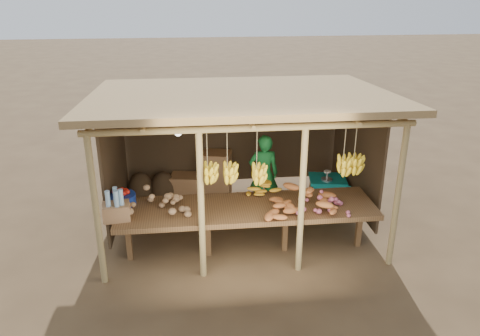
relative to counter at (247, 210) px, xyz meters
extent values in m
plane|color=brown|center=(0.00, 0.95, -0.74)|extent=(60.00, 60.00, 0.00)
cylinder|color=#A18753|center=(-2.10, -0.55, 0.36)|extent=(0.09, 0.09, 2.20)
cylinder|color=#A18753|center=(2.10, -0.55, 0.36)|extent=(0.09, 0.09, 2.20)
cylinder|color=#A18753|center=(-2.10, 2.45, 0.36)|extent=(0.09, 0.09, 2.20)
cylinder|color=#A18753|center=(2.10, 2.45, 0.36)|extent=(0.09, 0.09, 2.20)
cylinder|color=#A18753|center=(-0.70, -0.55, 0.36)|extent=(0.09, 0.09, 2.20)
cylinder|color=#A18753|center=(0.70, -0.55, 0.36)|extent=(0.09, 0.09, 2.20)
cylinder|color=#A18753|center=(0.00, -0.55, 1.46)|extent=(4.40, 0.09, 0.09)
cylinder|color=#A18753|center=(0.00, 2.45, 1.46)|extent=(4.40, 0.09, 0.09)
cube|color=#9C7948|center=(0.00, 0.95, 1.55)|extent=(4.70, 3.50, 0.28)
cube|color=#402F1E|center=(0.00, 2.43, 0.47)|extent=(4.20, 0.04, 1.98)
cube|color=#402F1E|center=(-2.08, 1.15, 0.47)|extent=(0.04, 2.40, 1.98)
cube|color=#402F1E|center=(2.08, 1.15, 0.47)|extent=(0.04, 2.40, 1.98)
cube|color=brown|center=(0.00, 0.00, 0.02)|extent=(3.90, 1.05, 0.08)
cube|color=brown|center=(-1.80, 0.00, -0.38)|extent=(0.08, 0.08, 0.72)
cube|color=brown|center=(-0.60, 0.00, -0.38)|extent=(0.08, 0.08, 0.72)
cube|color=brown|center=(0.60, 0.00, -0.38)|extent=(0.08, 0.08, 0.72)
cube|color=brown|center=(1.80, 0.00, -0.38)|extent=(0.08, 0.08, 0.72)
cylinder|color=navy|center=(-1.90, 0.30, 0.14)|extent=(0.45, 0.45, 0.16)
cube|color=#9A6C45|center=(-1.90, -0.19, 0.18)|extent=(0.41, 0.34, 0.24)
imported|color=#1A7731|center=(0.47, 1.36, 0.00)|extent=(0.54, 0.36, 1.48)
cube|color=brown|center=(1.67, 1.38, -0.46)|extent=(0.68, 0.60, 0.55)
cube|color=#0C8388|center=(1.67, 1.38, -0.16)|extent=(0.75, 0.68, 0.06)
cube|color=#9A6C45|center=(-0.33, 2.15, -0.49)|extent=(0.62, 0.53, 0.44)
cube|color=#9A6C45|center=(-0.33, 2.15, -0.05)|extent=(0.62, 0.53, 0.44)
cube|color=#9A6C45|center=(-0.94, 2.15, -0.49)|extent=(0.62, 0.53, 0.44)
ellipsoid|color=#402F1E|center=(-1.81, 2.10, -0.45)|extent=(0.49, 0.49, 0.66)
ellipsoid|color=#402F1E|center=(-1.37, 2.10, -0.45)|extent=(0.49, 0.49, 0.66)
camera|label=1|loc=(-0.81, -6.30, 3.22)|focal=35.00mm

